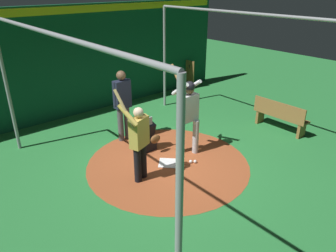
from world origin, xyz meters
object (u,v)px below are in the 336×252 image
(batter, at_px, (188,110))
(bench, at_px, (280,116))
(baseball_0, at_px, (191,161))
(home_plate, at_px, (168,163))
(visitor, at_px, (139,139))
(bat_rack, at_px, (189,75))
(umpire, at_px, (123,102))
(catcher, at_px, (147,137))
(baseball_1, at_px, (195,161))

(batter, bearing_deg, bench, 76.04)
(baseball_0, bearing_deg, home_plate, -128.75)
(visitor, bearing_deg, baseball_0, 60.17)
(home_plate, bearing_deg, batter, 98.49)
(batter, distance_m, bat_rack, 5.44)
(umpire, relative_size, visitor, 0.93)
(home_plate, xyz_separation_m, visitor, (0.10, -0.85, 0.93))
(catcher, bearing_deg, umpire, -173.13)
(batter, relative_size, bat_rack, 2.04)
(umpire, relative_size, baseball_1, 25.11)
(baseball_1, bearing_deg, baseball_0, -129.20)
(catcher, bearing_deg, home_plate, -2.15)
(baseball_0, relative_size, baseball_1, 1.00)
(umpire, bearing_deg, visitor, -23.41)
(catcher, xyz_separation_m, visitor, (0.95, -0.89, 0.59))
(umpire, distance_m, visitor, 1.97)
(bat_rack, bearing_deg, home_plate, -48.07)
(catcher, xyz_separation_m, baseball_1, (1.24, 0.46, -0.31))
(baseball_1, bearing_deg, home_plate, -128.82)
(bench, bearing_deg, visitor, -96.45)
(catcher, distance_m, bench, 3.81)
(home_plate, xyz_separation_m, umpire, (-1.70, -0.07, 1.04))
(home_plate, distance_m, visitor, 1.27)
(batter, distance_m, baseball_1, 1.19)
(batter, xyz_separation_m, catcher, (-0.74, -0.68, -0.75))
(bench, xyz_separation_m, baseball_1, (-0.21, -3.07, -0.40))
(batter, height_order, catcher, batter)
(bat_rack, relative_size, baseball_1, 14.20)
(batter, xyz_separation_m, baseball_1, (0.50, -0.22, -1.06))
(home_plate, xyz_separation_m, catcher, (-0.85, 0.03, 0.34))
(baseball_1, bearing_deg, visitor, -102.22)
(home_plate, height_order, baseball_1, baseball_1)
(bat_rack, bearing_deg, bench, -11.01)
(batter, bearing_deg, catcher, -137.49)
(bench, bearing_deg, umpire, -122.42)
(home_plate, distance_m, umpire, 2.00)
(bat_rack, height_order, bench, bat_rack)
(visitor, bearing_deg, bench, 63.86)
(batter, distance_m, visitor, 1.59)
(umpire, bearing_deg, batter, 26.11)
(umpire, height_order, visitor, visitor)
(batter, bearing_deg, visitor, -82.39)
(home_plate, height_order, visitor, visitor)
(bench, bearing_deg, home_plate, -99.60)
(home_plate, height_order, catcher, catcher)
(batter, xyz_separation_m, umpire, (-1.60, -0.78, -0.05))
(bat_rack, xyz_separation_m, baseball_0, (4.33, -4.04, -0.45))
(home_plate, relative_size, catcher, 0.46)
(visitor, bearing_deg, home_plate, 77.19)
(bat_rack, relative_size, baseball_0, 14.20)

